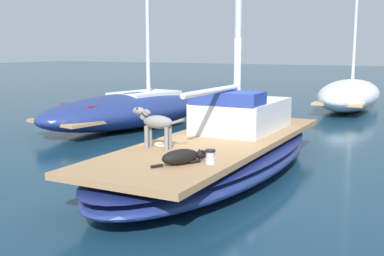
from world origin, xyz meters
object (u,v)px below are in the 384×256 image
Objects in this scene: coiled_rope at (163,144)px; moored_boat_port_side at (133,108)px; sailboat_main at (218,156)px; dog_grey at (155,123)px; dog_black at (182,157)px; deck_winch at (210,157)px; moored_boat_far_astern at (349,94)px.

moored_boat_port_side is (-4.00, 4.81, -0.13)m from coiled_rope.
dog_grey reaches higher than sailboat_main.
dog_black reaches higher than coiled_rope.
sailboat_main is at bearing -39.92° from moored_boat_port_side.
deck_winch is at bearing -67.94° from sailboat_main.
dog_black is 7.63m from moored_boat_port_side.
dog_black is 1.38m from coiled_rope.
sailboat_main is 1.19m from coiled_rope.
dog_black is 2.72× the size of coiled_rope.
moored_boat_far_astern is at bearing 88.32° from sailboat_main.
moored_boat_far_astern is 8.62m from moored_boat_port_side.
deck_winch is at bearing 28.73° from dog_black.
deck_winch is 0.65× the size of coiled_rope.
moored_boat_far_astern is at bearing 85.80° from coiled_rope.
deck_winch is 7.72m from moored_boat_port_side.
dog_grey is at bearing -89.76° from coiled_rope.
deck_winch is 0.03× the size of moored_boat_port_side.
coiled_rope is (-0.00, 0.25, -0.40)m from dog_grey.
moored_boat_far_astern is at bearing 85.89° from dog_grey.
dog_black is at bearing -39.09° from dog_grey.
moored_boat_port_side is at bearing 140.08° from sailboat_main.
moored_boat_far_astern reaches higher than dog_grey.
moored_boat_port_side is at bearing 129.74° from coiled_rope.
sailboat_main is 7.73× the size of dog_grey.
moored_boat_far_astern is at bearing 55.57° from moored_boat_port_side.
sailboat_main is at bearing 66.09° from dog_grey.
dog_black is 0.12× the size of moored_boat_far_astern.
deck_winch is (0.74, -1.81, 0.42)m from sailboat_main.
coiled_rope is 11.95m from moored_boat_far_astern.
moored_boat_port_side reaches higher than moored_boat_far_astern.
sailboat_main is at bearing 100.81° from dog_black.
dog_black is (0.94, -0.76, -0.32)m from dog_grey.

